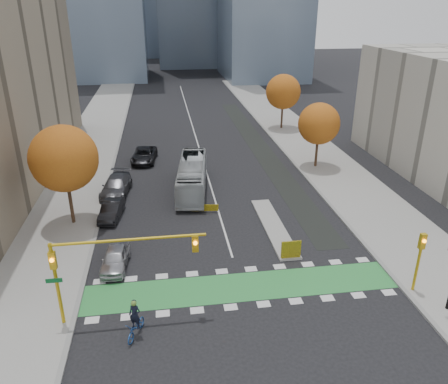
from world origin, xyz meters
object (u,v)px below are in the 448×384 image
object	(u,v)px
parked_car_b	(111,210)
parked_car_d	(144,155)
cyclist	(136,324)
hazard_board	(291,249)
bus	(192,176)
tree_east_near	(319,124)
traffic_signal_west	(103,259)
parked_car_a	(115,258)
tree_east_far	(283,92)
tree_west	(64,159)
parked_car_c	(116,186)
traffic_signal_east	(420,254)

from	to	relation	value
parked_car_b	parked_car_d	size ratio (longest dim) A/B	0.77
cyclist	hazard_board	bearing A→B (deg)	53.05
bus	tree_east_near	bearing A→B (deg)	25.18
hazard_board	traffic_signal_west	xyz separation A→B (m)	(-11.93, -4.71, 3.23)
parked_car_a	tree_east_far	bearing A→B (deg)	62.91
tree_east_far	parked_car_b	world-z (taller)	tree_east_far
tree_east_near	tree_east_far	distance (m)	16.01
tree_east_far	traffic_signal_west	bearing A→B (deg)	-117.95
hazard_board	tree_west	bearing A→B (deg)	154.01
hazard_board	parked_car_a	bearing A→B (deg)	176.21
tree_east_far	parked_car_b	size ratio (longest dim) A/B	1.83
parked_car_b	parked_car_c	size ratio (longest dim) A/B	0.74
parked_car_b	parked_car_c	xyz separation A→B (m)	(0.00, 5.00, 0.14)
parked_car_c	parked_car_d	bearing A→B (deg)	82.14
parked_car_a	tree_east_near	bearing A→B (deg)	45.11
cyclist	parked_car_c	world-z (taller)	cyclist
hazard_board	tree_east_far	world-z (taller)	tree_east_far
tree_east_far	parked_car_d	xyz separation A→B (m)	(-19.10, -11.39, -4.49)
tree_west	tree_east_far	size ratio (longest dim) A/B	1.08
hazard_board	bus	size ratio (longest dim) A/B	0.13
parked_car_b	parked_car_c	world-z (taller)	parked_car_c
tree_east_far	parked_car_d	distance (m)	22.69
bus	parked_car_a	bearing A→B (deg)	-109.18
bus	parked_car_b	size ratio (longest dim) A/B	2.51
tree_east_far	bus	distance (m)	25.29
tree_west	cyclist	distance (m)	15.84
cyclist	bus	xyz separation A→B (m)	(4.58, 19.53, 0.70)
parked_car_c	parked_car_d	distance (m)	9.26
tree_east_far	bus	size ratio (longest dim) A/B	0.73
parked_car_d	cyclist	bearing A→B (deg)	-82.90
traffic_signal_west	traffic_signal_east	world-z (taller)	traffic_signal_west
tree_east_far	parked_car_a	world-z (taller)	tree_east_far
hazard_board	parked_car_a	world-z (taller)	hazard_board
traffic_signal_west	tree_east_far	bearing A→B (deg)	62.05
tree_west	parked_car_c	distance (m)	8.00
tree_west	parked_car_b	bearing A→B (deg)	12.45
traffic_signal_east	cyclist	size ratio (longest dim) A/B	1.80
parked_car_b	tree_east_far	bearing A→B (deg)	57.44
tree_west	parked_car_c	xyz separation A→B (m)	(3.00, 5.66, -4.79)
parked_car_c	parked_car_d	size ratio (longest dim) A/B	1.05
bus	cyclist	bearing A→B (deg)	-95.94
hazard_board	parked_car_d	xyz separation A→B (m)	(-10.60, 22.41, -0.05)
tree_west	tree_east_far	distance (m)	35.73
tree_west	tree_east_near	xyz separation A→B (m)	(24.00, 10.00, -0.75)
bus	tree_west	bearing A→B (deg)	-144.21
traffic_signal_west	parked_car_a	distance (m)	6.44
traffic_signal_west	parked_car_c	size ratio (longest dim) A/B	1.50
parked_car_c	cyclist	bearing A→B (deg)	-75.38
tree_east_far	bus	world-z (taller)	tree_east_far
tree_west	traffic_signal_west	xyz separation A→B (m)	(4.07, -12.51, -1.58)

